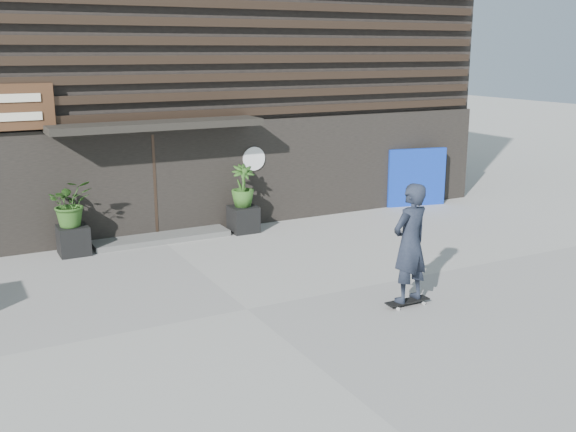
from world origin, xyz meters
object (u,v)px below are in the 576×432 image
planter_pot_left (73,240)px  skateboarder (410,243)px  planter_pot_right (243,219)px  blue_tarp (416,177)px

planter_pot_left → skateboarder: skateboarder is taller
planter_pot_right → planter_pot_left: bearing=180.0°
planter_pot_left → blue_tarp: bearing=1.9°
blue_tarp → skateboarder: bearing=-117.4°
planter_pot_right → skateboarder: bearing=-84.9°
planter_pot_left → skateboarder: bearing=-52.0°
blue_tarp → skateboarder: (-4.71, -5.79, 0.30)m
planter_pot_right → blue_tarp: (5.20, 0.30, 0.47)m
skateboarder → blue_tarp: bearing=50.9°
skateboarder → planter_pot_right: bearing=95.1°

